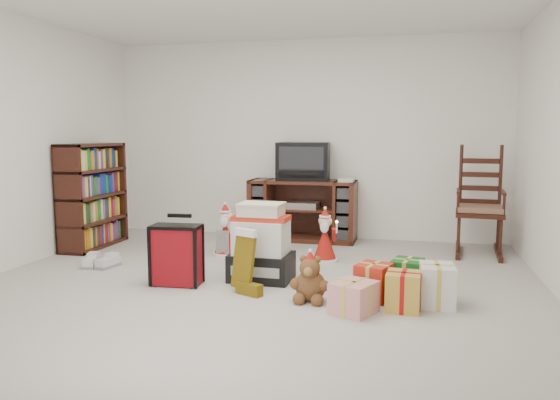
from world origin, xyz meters
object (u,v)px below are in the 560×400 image
object	(u,v)px
bookshelf	(93,197)
teddy_bear	(310,282)
santa_figurine	(325,241)
gift_cluster	(397,287)
sneaker_pair	(100,262)
gift_pile	(261,247)
red_suitcase	(177,255)
mrs_claus_figurine	(226,236)
crt_television	(303,161)
rocking_chair	(479,215)
tv_stand	(303,210)

from	to	relation	value
bookshelf	teddy_bear	bearing A→B (deg)	-27.57
teddy_bear	santa_figurine	size ratio (longest dim) A/B	0.65
gift_cluster	sneaker_pair	bearing A→B (deg)	169.61
gift_pile	red_suitcase	world-z (taller)	gift_pile
mrs_claus_figurine	crt_television	distance (m)	1.48
red_suitcase	mrs_claus_figurine	xyz separation A→B (m)	(0.04, 1.20, -0.05)
crt_television	gift_cluster	bearing A→B (deg)	-67.41
rocking_chair	gift_pile	distance (m)	2.65
bookshelf	crt_television	xyz separation A→B (m)	(2.32, 0.98, 0.40)
bookshelf	red_suitcase	xyz separation A→B (m)	(1.63, -1.30, -0.31)
gift_pile	crt_television	distance (m)	2.07
red_suitcase	crt_television	world-z (taller)	crt_television
santa_figurine	gift_cluster	world-z (taller)	santa_figurine
teddy_bear	tv_stand	bearing A→B (deg)	102.36
mrs_claus_figurine	sneaker_pair	distance (m)	1.33
mrs_claus_figurine	sneaker_pair	size ratio (longest dim) A/B	1.67
teddy_bear	gift_cluster	size ratio (longest dim) A/B	0.39
gift_pile	mrs_claus_figurine	distance (m)	1.09
tv_stand	gift_cluster	xyz separation A→B (m)	(1.21, -2.37, -0.24)
tv_stand	crt_television	xyz separation A→B (m)	(-0.00, 0.03, 0.61)
rocking_chair	gift_pile	xyz separation A→B (m)	(-2.06, -1.67, -0.12)
mrs_claus_figurine	gift_cluster	bearing A→B (deg)	-35.12
santa_figurine	sneaker_pair	xyz separation A→B (m)	(-2.16, -0.75, -0.17)
mrs_claus_figurine	sneaker_pair	bearing A→B (deg)	-143.86
santa_figurine	crt_television	distance (m)	1.42
gift_pile	teddy_bear	size ratio (longest dim) A/B	1.90
gift_pile	teddy_bear	world-z (taller)	gift_pile
teddy_bear	mrs_claus_figurine	xyz separation A→B (m)	(-1.19, 1.39, 0.06)
rocking_chair	sneaker_pair	distance (m)	4.10
santa_figurine	gift_pile	bearing A→B (deg)	-118.22
red_suitcase	mrs_claus_figurine	distance (m)	1.20
teddy_bear	gift_cluster	distance (m)	0.68
gift_pile	gift_cluster	world-z (taller)	gift_pile
red_suitcase	mrs_claus_figurine	bearing A→B (deg)	84.08
teddy_bear	gift_cluster	world-z (taller)	teddy_bear
bookshelf	santa_figurine	size ratio (longest dim) A/B	2.15
tv_stand	gift_cluster	bearing A→B (deg)	-61.87
rocking_chair	crt_television	bearing A→B (deg)	176.78
red_suitcase	santa_figurine	bearing A→B (deg)	41.88
tv_stand	bookshelf	world-z (taller)	bookshelf
santa_figurine	bookshelf	bearing A→B (deg)	177.37
bookshelf	mrs_claus_figurine	size ratio (longest dim) A/B	2.10
bookshelf	rocking_chair	size ratio (longest dim) A/B	0.97
rocking_chair	sneaker_pair	bearing A→B (deg)	-152.60
bookshelf	gift_pile	bearing A→B (deg)	-22.83
tv_stand	red_suitcase	size ratio (longest dim) A/B	2.11
tv_stand	mrs_claus_figurine	bearing A→B (deg)	-120.84
red_suitcase	gift_cluster	size ratio (longest dim) A/B	0.67
gift_pile	santa_figurine	world-z (taller)	gift_pile
bookshelf	santa_figurine	distance (m)	2.79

